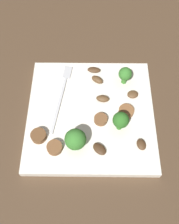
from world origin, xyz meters
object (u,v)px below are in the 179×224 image
object	(u,v)px
sausage_slice_2	(37,136)
mushroom_5	(93,70)
mushroom_1	(98,149)
broccoli_floret_1	(119,120)
plate	(90,114)
broccoli_floret_2	(74,139)
sausage_slice_0	(125,111)
mushroom_2	(140,144)
sausage_slice_3	(100,119)
broccoli_floret_0	(124,74)
mushroom_3	(132,94)
mushroom_0	(102,99)
fork	(61,93)
mushroom_4	(96,80)
sausage_slice_1	(53,148)

from	to	relation	value
sausage_slice_2	mushroom_5	bearing A→B (deg)	-33.07
sausage_slice_2	mushroom_1	xyz separation A→B (m)	(-0.03, -0.12, -0.00)
broccoli_floret_1	mushroom_5	distance (m)	0.16
plate	mushroom_1	xyz separation A→B (m)	(-0.09, -0.02, 0.01)
broccoli_floret_2	sausage_slice_0	world-z (taller)	broccoli_floret_2
sausage_slice_0	mushroom_2	size ratio (longest dim) A/B	1.34
sausage_slice_3	mushroom_1	xyz separation A→B (m)	(-0.07, 0.00, -0.00)
broccoli_floret_0	mushroom_1	bearing A→B (deg)	160.93
mushroom_3	mushroom_5	size ratio (longest dim) A/B	0.80
broccoli_floret_2	sausage_slice_3	distance (m)	0.08
broccoli_floret_0	sausage_slice_3	world-z (taller)	broccoli_floret_0
sausage_slice_0	mushroom_0	xyz separation A→B (m)	(0.03, 0.05, 0.00)
broccoli_floret_2	sausage_slice_0	size ratio (longest dim) A/B	1.63
plate	fork	size ratio (longest dim) A/B	1.53
plate	sausage_slice_0	bearing A→B (deg)	-89.43
mushroom_4	fork	bearing A→B (deg)	112.73
fork	mushroom_3	size ratio (longest dim) A/B	7.24
mushroom_0	sausage_slice_0	bearing A→B (deg)	-120.92
broccoli_floret_0	broccoli_floret_2	bearing A→B (deg)	146.56
fork	sausage_slice_1	xyz separation A→B (m)	(-0.13, 0.01, 0.00)
broccoli_floret_1	mushroom_5	size ratio (longest dim) A/B	1.64
broccoli_floret_2	sausage_slice_2	size ratio (longest dim) A/B	1.69
broccoli_floret_0	sausage_slice_0	world-z (taller)	broccoli_floret_0
plate	sausage_slice_3	distance (m)	0.03
sausage_slice_0	mushroom_0	world-z (taller)	mushroom_0
sausage_slice_2	mushroom_3	xyz separation A→B (m)	(0.10, -0.20, -0.00)
fork	broccoli_floret_1	distance (m)	0.15
sausage_slice_2	mushroom_2	size ratio (longest dim) A/B	1.30
plate	sausage_slice_2	xyz separation A→B (m)	(-0.06, 0.11, 0.02)
mushroom_2	sausage_slice_1	bearing A→B (deg)	92.92
sausage_slice_0	broccoli_floret_0	bearing A→B (deg)	0.29
mushroom_1	mushroom_5	distance (m)	0.20
mushroom_1	mushroom_2	xyz separation A→B (m)	(0.01, -0.08, 0.00)
fork	mushroom_1	bearing A→B (deg)	-139.50
sausage_slice_3	sausage_slice_2	bearing A→B (deg)	107.49
mushroom_0	plate	bearing A→B (deg)	139.47
plate	mushroom_5	world-z (taller)	mushroom_5
sausage_slice_0	mushroom_1	distance (m)	0.11
broccoli_floret_1	sausage_slice_3	xyz separation A→B (m)	(0.02, 0.04, -0.03)
sausage_slice_1	mushroom_5	world-z (taller)	sausage_slice_1
fork	mushroom_0	xyz separation A→B (m)	(-0.02, -0.09, 0.00)
sausage_slice_3	mushroom_1	world-z (taller)	same
mushroom_5	sausage_slice_2	bearing A→B (deg)	146.93
broccoli_floret_1	mushroom_3	distance (m)	0.09
mushroom_4	broccoli_floret_2	bearing A→B (deg)	164.90
sausage_slice_0	sausage_slice_3	bearing A→B (deg)	111.07
mushroom_1	mushroom_4	xyz separation A→B (m)	(0.17, 0.00, 0.00)
mushroom_2	mushroom_3	xyz separation A→B (m)	(0.12, 0.01, 0.00)
broccoli_floret_0	sausage_slice_3	distance (m)	0.12
plate	mushroom_2	distance (m)	0.13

